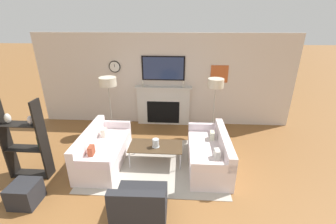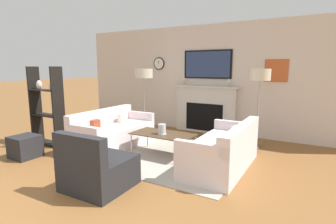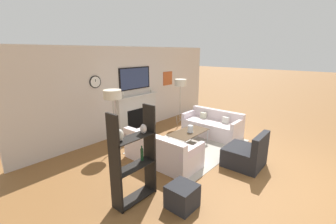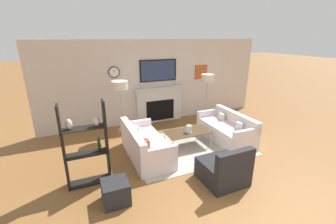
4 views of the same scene
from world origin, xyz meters
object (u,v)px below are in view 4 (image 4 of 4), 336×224
(hurricane_candle, at_px, (189,129))
(floor_lamp_right, at_px, (208,79))
(couch_left, at_px, (145,146))
(coffee_table, at_px, (188,132))
(ottoman, at_px, (116,192))
(couch_right, at_px, (226,130))
(armchair, at_px, (224,170))
(floor_lamp_left, at_px, (120,86))
(shelf_unit, at_px, (86,145))

(hurricane_candle, bearing_deg, floor_lamp_right, 45.56)
(couch_left, height_order, coffee_table, couch_left)
(ottoman, bearing_deg, couch_right, 21.74)
(couch_right, distance_m, floor_lamp_right, 1.90)
(couch_left, xyz_separation_m, couch_right, (2.39, 0.00, 0.00))
(armchair, xyz_separation_m, hurricane_candle, (0.06, 1.60, 0.23))
(floor_lamp_right, height_order, ottoman, floor_lamp_right)
(floor_lamp_left, bearing_deg, shelf_unit, -118.33)
(couch_right, distance_m, hurricane_candle, 1.21)
(ottoman, bearing_deg, floor_lamp_right, 38.05)
(hurricane_candle, relative_size, shelf_unit, 0.11)
(shelf_unit, relative_size, ottoman, 3.68)
(floor_lamp_left, bearing_deg, ottoman, -104.44)
(coffee_table, height_order, floor_lamp_left, floor_lamp_left)
(couch_right, xyz_separation_m, coffee_table, (-1.19, 0.06, 0.11))
(hurricane_candle, bearing_deg, shelf_unit, -167.00)
(coffee_table, height_order, ottoman, coffee_table)
(couch_right, height_order, coffee_table, couch_right)
(shelf_unit, bearing_deg, coffee_table, 13.91)
(couch_left, xyz_separation_m, armchair, (1.14, -1.58, -0.01))
(floor_lamp_right, bearing_deg, hurricane_candle, -134.44)
(couch_left, distance_m, coffee_table, 1.21)
(shelf_unit, bearing_deg, couch_right, 8.68)
(armchair, bearing_deg, couch_left, 125.74)
(couch_left, bearing_deg, floor_lamp_left, 98.88)
(floor_lamp_left, xyz_separation_m, ottoman, (-0.72, -2.79, -1.27))
(hurricane_candle, distance_m, floor_lamp_right, 2.25)
(couch_left, relative_size, coffee_table, 1.54)
(floor_lamp_left, bearing_deg, couch_right, -29.20)
(armchair, bearing_deg, shelf_unit, 157.57)
(coffee_table, xyz_separation_m, floor_lamp_right, (1.42, 1.40, 1.08))
(armchair, xyz_separation_m, ottoman, (-2.09, 0.25, -0.07))
(couch_right, bearing_deg, armchair, -128.28)
(armchair, height_order, shelf_unit, shelf_unit)
(couch_left, distance_m, armchair, 1.95)
(floor_lamp_right, bearing_deg, floor_lamp_left, 180.00)
(floor_lamp_left, bearing_deg, armchair, -65.82)
(floor_lamp_left, bearing_deg, coffee_table, -44.50)
(armchair, bearing_deg, floor_lamp_left, 114.18)
(floor_lamp_right, relative_size, ottoman, 3.59)
(couch_left, distance_m, floor_lamp_left, 1.90)
(couch_left, relative_size, armchair, 2.17)
(armchair, distance_m, ottoman, 2.10)
(floor_lamp_left, xyz_separation_m, shelf_unit, (-1.09, -2.03, -0.65))
(armchair, distance_m, shelf_unit, 2.72)
(hurricane_candle, bearing_deg, floor_lamp_left, 134.68)
(couch_left, xyz_separation_m, ottoman, (-0.95, -1.33, -0.08))
(couch_left, height_order, floor_lamp_left, floor_lamp_left)
(couch_left, bearing_deg, hurricane_candle, 0.79)
(armchair, xyz_separation_m, floor_lamp_left, (-1.37, 3.04, 1.21))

